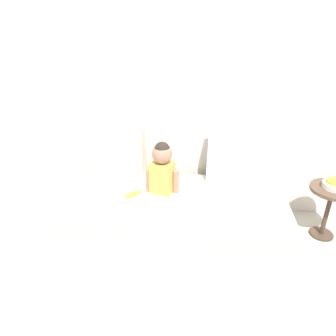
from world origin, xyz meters
name	(u,v)px	position (x,y,z in m)	size (l,w,h in m)	color
ground_plane	(174,230)	(0.00, 0.00, 0.00)	(12.00, 12.00, 0.00)	#B2ADA3
back_wall	(180,96)	(0.00, 0.54, 1.16)	(5.22, 0.10, 2.31)	silver
couch	(174,213)	(0.00, 0.00, 0.20)	(2.02, 0.81, 0.41)	beige
throw_pillow_left	(120,153)	(-0.56, 0.31, 0.64)	(0.46, 0.16, 0.47)	beige
throw_pillow_right	(237,156)	(0.56, 0.31, 0.67)	(0.55, 0.16, 0.52)	#B2BCC6
toddler	(162,167)	(-0.11, 0.02, 0.65)	(0.30, 0.21, 0.48)	gold
banana	(133,194)	(-0.35, -0.09, 0.43)	(0.17, 0.04, 0.04)	yellow
side_table	(330,200)	(1.37, 0.10, 0.38)	(0.38, 0.38, 0.50)	brown
fruit_bowl	(335,184)	(1.37, 0.10, 0.54)	(0.19, 0.19, 0.10)	silver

